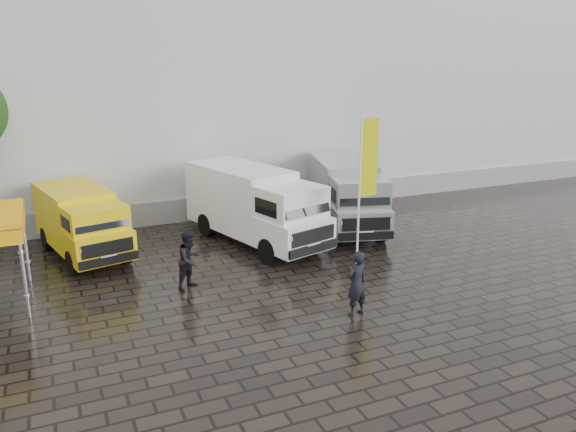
% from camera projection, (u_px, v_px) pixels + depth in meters
% --- Properties ---
extents(ground, '(120.00, 120.00, 0.00)m').
position_uv_depth(ground, '(329.00, 275.00, 18.26)').
color(ground, black).
rests_on(ground, ground).
extents(exhibition_hall, '(44.00, 16.00, 12.00)m').
position_uv_depth(exhibition_hall, '(230.00, 72.00, 31.47)').
color(exhibition_hall, silver).
rests_on(exhibition_hall, ground).
extents(hall_plinth, '(44.00, 0.15, 1.00)m').
position_uv_depth(hall_plinth, '(287.00, 199.00, 25.89)').
color(hall_plinth, gray).
rests_on(hall_plinth, ground).
extents(van_yellow, '(3.07, 5.41, 2.35)m').
position_uv_depth(van_yellow, '(82.00, 224.00, 19.71)').
color(van_yellow, yellow).
rests_on(van_yellow, ground).
extents(van_white, '(3.86, 6.84, 2.81)m').
position_uv_depth(van_white, '(255.00, 207.00, 21.00)').
color(van_white, white).
rests_on(van_white, ground).
extents(van_silver, '(3.72, 6.60, 2.71)m').
position_uv_depth(van_silver, '(346.00, 195.00, 23.00)').
color(van_silver, '#ADAEB2').
rests_on(van_silver, ground).
extents(flagpole, '(0.88, 0.50, 5.20)m').
position_uv_depth(flagpole, '(364.00, 183.00, 18.01)').
color(flagpole, black).
rests_on(flagpole, ground).
extents(wheelie_bin, '(0.71, 0.71, 1.07)m').
position_uv_depth(wheelie_bin, '(358.00, 194.00, 26.63)').
color(wheelie_bin, black).
rests_on(wheelie_bin, ground).
extents(person_front, '(0.75, 0.57, 1.84)m').
position_uv_depth(person_front, '(357.00, 283.00, 15.22)').
color(person_front, black).
rests_on(person_front, ground).
extents(person_tent, '(1.11, 1.05, 1.81)m').
position_uv_depth(person_tent, '(190.00, 260.00, 17.04)').
color(person_tent, black).
rests_on(person_tent, ground).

